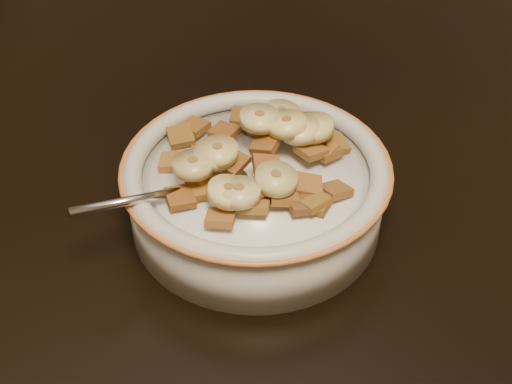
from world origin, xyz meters
TOP-DOWN VIEW (x-y plane):
  - cereal_bowl at (0.18, -0.17)m, footprint 0.20×0.20m
  - milk at (0.18, -0.17)m, footprint 0.17×0.17m
  - spoon at (0.15, -0.16)m, footprint 0.05×0.04m
  - cereal_square_0 at (0.13, -0.15)m, footprint 0.02×0.03m
  - cereal_square_1 at (0.19, -0.16)m, footprint 0.03×0.03m
  - cereal_square_2 at (0.16, -0.20)m, footprint 0.03×0.03m
  - cereal_square_3 at (0.11, -0.16)m, footprint 0.03×0.03m
  - cereal_square_4 at (0.21, -0.12)m, footprint 0.03×0.03m
  - cereal_square_5 at (0.18, -0.22)m, footprint 0.03×0.03m
  - cereal_square_6 at (0.13, -0.12)m, footprint 0.03×0.03m
  - cereal_square_7 at (0.21, -0.10)m, footprint 0.03×0.03m
  - cereal_square_8 at (0.23, -0.19)m, footprint 0.02×0.02m
  - cereal_square_9 at (0.23, -0.14)m, footprint 0.02×0.02m
  - cereal_square_10 at (0.22, -0.18)m, footprint 0.02×0.02m
  - cereal_square_11 at (0.13, -0.16)m, footprint 0.03×0.03m
  - cereal_square_12 at (0.17, -0.18)m, footprint 0.03×0.03m
  - cereal_square_13 at (0.23, -0.13)m, footprint 0.02×0.02m
  - cereal_square_14 at (0.19, -0.22)m, footprint 0.02×0.02m
  - cereal_square_15 at (0.24, -0.18)m, footprint 0.02×0.02m
  - cereal_square_16 at (0.15, -0.21)m, footprint 0.03×0.03m
  - cereal_square_17 at (0.19, -0.21)m, footprint 0.03×0.03m
  - cereal_square_18 at (0.17, -0.10)m, footprint 0.03×0.03m
  - cereal_square_19 at (0.21, -0.22)m, footprint 0.02×0.02m
  - cereal_square_20 at (0.19, -0.22)m, footprint 0.03×0.03m
  - cereal_square_21 at (0.23, -0.18)m, footprint 0.03×0.03m
  - cereal_square_22 at (0.16, -0.16)m, footprint 0.03×0.03m
  - cereal_square_23 at (0.19, -0.22)m, footprint 0.02×0.02m
  - cereal_square_24 at (0.24, -0.16)m, footprint 0.03×0.03m
  - cereal_square_25 at (0.15, -0.10)m, footprint 0.03×0.03m
  - cereal_square_26 at (0.18, -0.12)m, footprint 0.03×0.03m
  - cereal_square_27 at (0.21, -0.13)m, footprint 0.03×0.03m
  - cereal_square_28 at (0.15, -0.14)m, footprint 0.03×0.03m
  - cereal_square_29 at (0.12, -0.20)m, footprint 0.03×0.03m
  - cereal_square_30 at (0.23, -0.17)m, footprint 0.02×0.02m
  - cereal_square_31 at (0.17, -0.21)m, footprint 0.03×0.03m
  - banana_slice_0 at (0.17, -0.20)m, footprint 0.03×0.03m
  - banana_slice_1 at (0.15, -0.16)m, footprint 0.04×0.04m
  - banana_slice_2 at (0.13, -0.16)m, footprint 0.04×0.04m
  - banana_slice_3 at (0.15, -0.16)m, footprint 0.04×0.04m
  - banana_slice_4 at (0.22, -0.14)m, footprint 0.04×0.04m
  - banana_slice_5 at (0.21, -0.16)m, footprint 0.03×0.03m
  - banana_slice_6 at (0.14, -0.20)m, footprint 0.04×0.04m
  - banana_slice_7 at (0.22, -0.17)m, footprint 0.03×0.03m
  - banana_slice_8 at (0.20, -0.15)m, footprint 0.04×0.04m
  - banana_slice_9 at (0.14, -0.19)m, footprint 0.04×0.04m
  - banana_slice_10 at (0.23, -0.16)m, footprint 0.04×0.04m
  - banana_slice_11 at (0.23, -0.17)m, footprint 0.04×0.04m

SIDE VIEW (x-z plane):
  - cereal_bowl at x=0.18m, z-range 0.75..0.80m
  - milk at x=0.18m, z-range 0.80..0.80m
  - spoon at x=0.15m, z-range 0.80..0.81m
  - cereal_square_7 at x=0.21m, z-range 0.80..0.81m
  - cereal_square_13 at x=0.23m, z-range 0.80..0.81m
  - cereal_square_20 at x=0.19m, z-range 0.80..0.81m
  - cereal_square_19 at x=0.21m, z-range 0.80..0.81m
  - cereal_square_6 at x=0.13m, z-range 0.80..0.81m
  - cereal_square_27 at x=0.21m, z-range 0.80..0.81m
  - cereal_square_24 at x=0.24m, z-range 0.80..0.81m
  - cereal_square_30 at x=0.23m, z-range 0.80..0.81m
  - cereal_square_8 at x=0.23m, z-range 0.80..0.81m
  - cereal_square_29 at x=0.12m, z-range 0.80..0.81m
  - cereal_square_5 at x=0.18m, z-range 0.80..0.81m
  - cereal_square_25 at x=0.15m, z-range 0.80..0.81m
  - cereal_square_18 at x=0.17m, z-range 0.80..0.81m
  - cereal_square_9 at x=0.23m, z-range 0.80..0.81m
  - cereal_square_14 at x=0.19m, z-range 0.80..0.81m
  - cereal_square_4 at x=0.21m, z-range 0.80..0.81m
  - cereal_square_15 at x=0.24m, z-range 0.80..0.81m
  - cereal_square_3 at x=0.11m, z-range 0.80..0.81m
  - cereal_square_11 at x=0.13m, z-range 0.80..0.81m
  - cereal_square_21 at x=0.23m, z-range 0.80..0.81m
  - cereal_square_23 at x=0.19m, z-range 0.80..0.81m
  - cereal_square_16 at x=0.15m, z-range 0.80..0.82m
  - cereal_square_26 at x=0.18m, z-range 0.81..0.81m
  - cereal_square_31 at x=0.17m, z-range 0.80..0.82m
  - cereal_square_17 at x=0.19m, z-range 0.80..0.82m
  - cereal_square_0 at x=0.13m, z-range 0.81..0.82m
  - cereal_square_28 at x=0.15m, z-range 0.81..0.82m
  - cereal_square_10 at x=0.22m, z-range 0.81..0.82m
  - cereal_square_2 at x=0.16m, z-range 0.81..0.82m
  - cereal_square_1 at x=0.19m, z-range 0.81..0.82m
  - banana_slice_9 at x=0.14m, z-range 0.81..0.83m
  - banana_slice_10 at x=0.23m, z-range 0.81..0.83m
  - banana_slice_6 at x=0.14m, z-range 0.81..0.83m
  - cereal_square_12 at x=0.17m, z-range 0.81..0.82m
  - cereal_square_22 at x=0.16m, z-range 0.81..0.83m
  - banana_slice_4 at x=0.22m, z-range 0.81..0.83m
  - banana_slice_0 at x=0.17m, z-range 0.82..0.83m
  - banana_slice_11 at x=0.23m, z-range 0.81..0.83m
  - banana_slice_7 at x=0.22m, z-range 0.82..0.83m
  - banana_slice_3 at x=0.15m, z-range 0.82..0.83m
  - banana_slice_2 at x=0.13m, z-range 0.82..0.83m
  - banana_slice_1 at x=0.15m, z-range 0.82..0.83m
  - banana_slice_5 at x=0.21m, z-range 0.82..0.84m
  - banana_slice_8 at x=0.20m, z-range 0.83..0.84m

